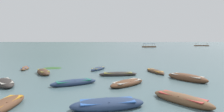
% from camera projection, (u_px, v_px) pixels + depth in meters
% --- Properties ---
extents(ground_plane, '(6000.00, 6000.00, 0.00)m').
position_uv_depth(ground_plane, '(102.00, 42.00, 1500.43)').
color(ground_plane, '#476066').
extents(mountain_1, '(2045.60, 2045.60, 591.76)m').
position_uv_depth(mountain_1, '(50.00, 17.00, 2184.07)').
color(mountain_1, '#56665B').
rests_on(mountain_1, ground).
extents(mountain_2, '(466.56, 466.56, 183.43)m').
position_uv_depth(mountain_2, '(112.00, 34.00, 2136.07)').
color(mountain_2, '#56665B').
rests_on(mountain_2, ground).
extents(rowboat_0, '(3.33, 4.13, 0.77)m').
position_uv_depth(rowboat_0, '(187.00, 78.00, 17.29)').
color(rowboat_0, brown).
rests_on(rowboat_0, ground).
extents(rowboat_1, '(4.29, 1.93, 0.68)m').
position_uv_depth(rowboat_1, '(108.00, 104.00, 10.06)').
color(rowboat_1, navy).
rests_on(rowboat_1, ground).
extents(rowboat_2, '(3.17, 3.84, 0.65)m').
position_uv_depth(rowboat_2, '(182.00, 99.00, 11.00)').
color(rowboat_2, brown).
rests_on(rowboat_2, ground).
extents(rowboat_4, '(3.69, 3.38, 0.57)m').
position_uv_depth(rowboat_4, '(127.00, 83.00, 15.35)').
color(rowboat_4, brown).
rests_on(rowboat_4, ground).
extents(rowboat_5, '(1.68, 4.09, 0.64)m').
position_uv_depth(rowboat_5, '(1.00, 107.00, 9.75)').
color(rowboat_5, brown).
rests_on(rowboat_5, ground).
extents(rowboat_6, '(4.19, 1.35, 0.51)m').
position_uv_depth(rowboat_6, '(118.00, 74.00, 19.66)').
color(rowboat_6, '#2D2826').
rests_on(rowboat_6, ground).
extents(rowboat_7, '(2.34, 3.27, 0.43)m').
position_uv_depth(rowboat_7, '(98.00, 69.00, 23.62)').
color(rowboat_7, navy).
rests_on(rowboat_7, ground).
extents(rowboat_8, '(1.75, 3.90, 0.46)m').
position_uv_depth(rowboat_8, '(155.00, 71.00, 21.46)').
color(rowboat_8, '#4C3323').
rests_on(rowboat_8, ground).
extents(rowboat_9, '(1.40, 3.12, 0.48)m').
position_uv_depth(rowboat_9, '(25.00, 68.00, 23.99)').
color(rowboat_9, brown).
rests_on(rowboat_9, ground).
extents(rowboat_10, '(4.09, 2.69, 0.57)m').
position_uv_depth(rowboat_10, '(74.00, 83.00, 15.52)').
color(rowboat_10, navy).
rests_on(rowboat_10, ground).
extents(rowboat_11, '(2.78, 3.73, 0.68)m').
position_uv_depth(rowboat_11, '(43.00, 72.00, 20.62)').
color(rowboat_11, '#4C3323').
rests_on(rowboat_11, ground).
extents(rowboat_12, '(3.11, 3.66, 0.63)m').
position_uv_depth(rowboat_12, '(5.00, 83.00, 15.30)').
color(rowboat_12, '#2D2826').
rests_on(rowboat_12, ground).
extents(ferry_0, '(10.75, 6.60, 2.54)m').
position_uv_depth(ferry_0, '(201.00, 46.00, 140.48)').
color(ferry_0, brown).
rests_on(ferry_0, ground).
extents(ferry_1, '(8.75, 5.36, 2.54)m').
position_uv_depth(ferry_1, '(149.00, 47.00, 111.90)').
color(ferry_1, brown).
rests_on(ferry_1, ground).
extents(weed_patch_3, '(2.72, 2.38, 0.14)m').
position_uv_depth(weed_patch_3, '(52.00, 68.00, 25.12)').
color(weed_patch_3, '#2D5628').
rests_on(weed_patch_3, ground).
extents(weed_patch_4, '(2.10, 2.16, 0.14)m').
position_uv_depth(weed_patch_4, '(56.00, 68.00, 24.99)').
color(weed_patch_4, '#2D5628').
rests_on(weed_patch_4, ground).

